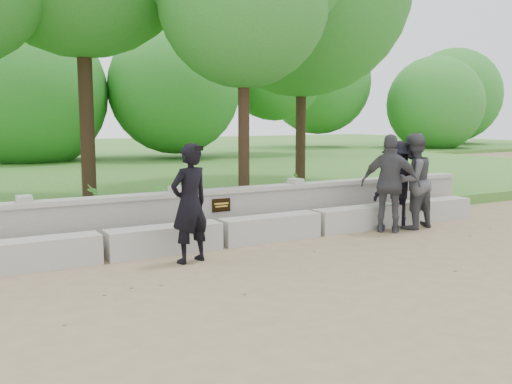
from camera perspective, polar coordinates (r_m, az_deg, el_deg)
ground at (r=8.19m, az=2.30°, el=-8.07°), size 80.00×80.00×0.00m
lawn at (r=21.22m, az=-18.09°, el=1.52°), size 40.00×22.00×0.25m
concrete_bench at (r=9.76m, az=-3.61°, el=-4.18°), size 11.90×0.45×0.45m
parapet_wall at (r=10.34m, az=-5.32°, el=-2.19°), size 12.50×0.35×0.90m
man_main at (r=8.65m, az=-6.65°, el=-1.14°), size 0.75×0.69×1.81m
visitor_left at (r=11.66m, az=15.38°, el=1.06°), size 1.00×0.82×1.89m
visitor_mid at (r=11.81m, az=13.93°, el=0.79°), size 1.12×0.64×1.73m
visitor_right at (r=11.15m, az=13.30°, el=0.81°), size 1.10×1.11×1.88m
shrub_a at (r=11.51m, az=-15.93°, el=-0.88°), size 0.40×0.42×0.66m
shrub_b at (r=10.76m, az=-9.53°, el=-1.26°), size 0.43×0.46×0.66m
shrub_c at (r=13.58m, az=4.76°, el=0.53°), size 0.73×0.73×0.62m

